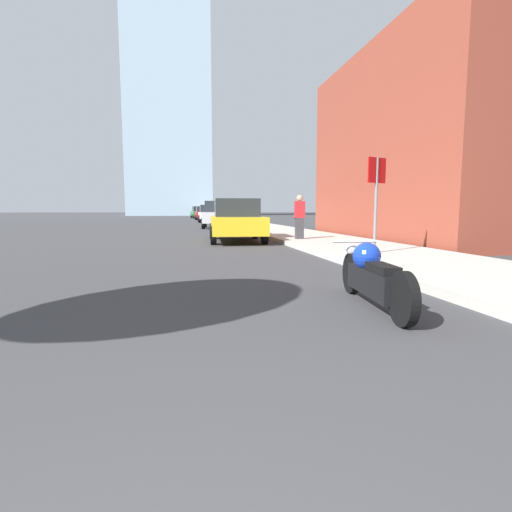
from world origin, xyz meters
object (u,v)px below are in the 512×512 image
stop_sign (376,188)px  parked_car_green (198,212)px  parked_car_white (208,214)px  parked_car_silver (217,215)px  parked_car_yellow (236,220)px  parked_car_red (203,213)px  pedestrian (300,217)px  motorcycle (372,276)px

stop_sign → parked_car_green: bearing=92.8°
parked_car_white → parked_car_green: parked_car_green is taller
parked_car_silver → stop_sign: size_ratio=1.75×
parked_car_yellow → parked_car_red: size_ratio=1.13×
parked_car_red → parked_car_silver: bearing=-91.7°
parked_car_yellow → stop_sign: 6.69m
parked_car_yellow → parked_car_silver: size_ratio=1.16×
parked_car_green → pedestrian: pedestrian is taller
motorcycle → pedestrian: 9.59m
motorcycle → parked_car_green: (-0.17, 54.89, 0.46)m
stop_sign → pedestrian: bearing=95.2°
parked_car_silver → pedestrian: 12.65m
motorcycle → pedestrian: pedestrian is taller
parked_car_white → parked_car_green: 20.59m
parked_car_yellow → stop_sign: bearing=-63.7°
parked_car_yellow → pedestrian: 2.46m
parked_car_yellow → parked_car_silver: parked_car_silver is taller
parked_car_green → stop_sign: stop_sign is taller
motorcycle → parked_car_white: bearing=95.8°
parked_car_green → parked_car_silver: bearing=-95.3°
motorcycle → parked_car_yellow: (-0.30, 10.58, 0.42)m
parked_car_white → parked_car_green: size_ratio=0.97×
parked_car_white → pedestrian: bearing=-85.7°
parked_car_red → parked_car_green: parked_car_green is taller
parked_car_white → pedestrian: (1.77, -24.90, 0.11)m
parked_car_red → pedestrian: size_ratio=2.62×
parked_car_silver → parked_car_yellow: bearing=-85.1°
parked_car_silver → parked_car_white: bearing=95.1°
parked_car_green → parked_car_white: bearing=-94.7°
parked_car_silver → pedestrian: size_ratio=2.54×
parked_car_green → motorcycle: bearing=-95.2°
parked_car_white → stop_sign: size_ratio=1.73×
parked_car_white → pedestrian: size_ratio=2.51×
parked_car_yellow → parked_car_silver: bearing=92.2°
parked_car_red → pedestrian: pedestrian is taller
motorcycle → parked_car_yellow: parked_car_yellow is taller
parked_car_silver → pedestrian: bearing=-75.2°
parked_car_silver → parked_car_green: parked_car_silver is taller
motorcycle → parked_car_white: 34.30m
stop_sign → parked_car_red: bearing=93.1°
motorcycle → parked_car_red: size_ratio=0.54×
parked_car_red → motorcycle: bearing=-91.3°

